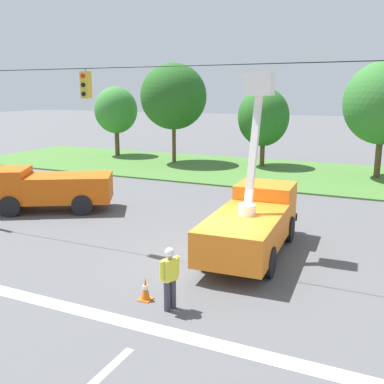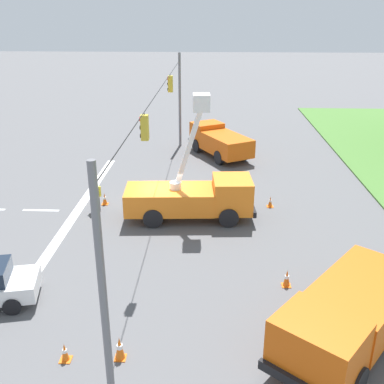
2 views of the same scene
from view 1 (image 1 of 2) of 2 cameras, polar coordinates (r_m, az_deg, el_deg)
name	(u,v)px [view 1 (image 1 of 2)]	position (r m, az deg, el deg)	size (l,w,h in m)	color
ground_plane	(221,264)	(15.61, 3.70, -9.16)	(200.00, 200.00, 0.00)	#565659
grass_verge	(315,176)	(32.46, 15.40, 2.02)	(56.00, 12.00, 0.10)	#477533
lane_markings	(118,360)	(10.70, -9.32, -20.28)	(17.60, 15.25, 0.01)	silver
signal_gantry	(223,140)	(14.57, 3.97, 6.54)	(26.20, 0.33, 7.20)	slate
tree_far_west	(116,110)	(41.45, -9.63, 10.19)	(3.78, 3.93, 6.21)	brown
tree_west	(174,97)	(36.56, -2.35, 12.02)	(5.22, 5.49, 8.01)	brown
tree_centre	(264,117)	(35.30, 9.07, 9.36)	(3.89, 4.26, 6.09)	brown
tree_east	(383,103)	(32.41, 23.10, 10.33)	(5.09, 5.57, 7.75)	brown
utility_truck_bucket_lift	(253,218)	(16.48, 7.77, -3.26)	(2.69, 6.74, 6.45)	orange
utility_truck_support_far	(49,188)	(23.22, -17.73, 0.54)	(6.25, 4.91, 2.13)	#D6560F
road_worker	(170,275)	(12.21, -2.85, -10.47)	(0.37, 0.61, 1.77)	#383842
traffic_cone_foreground_left	(246,212)	(21.06, 6.83, -2.57)	(0.36, 0.36, 0.62)	orange
traffic_cone_mid_right	(145,289)	(13.06, -5.94, -12.16)	(0.36, 0.36, 0.67)	orange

